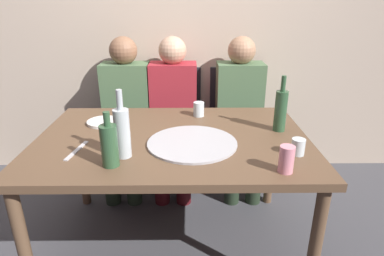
{
  "coord_description": "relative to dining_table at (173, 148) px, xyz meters",
  "views": [
    {
      "loc": [
        0.09,
        -1.65,
        1.44
      ],
      "look_at": [
        0.11,
        0.0,
        0.78
      ],
      "focal_mm": 30.7,
      "sensor_mm": 36.0,
      "label": 1
    }
  ],
  "objects": [
    {
      "name": "ground_plane",
      "position": [
        0.0,
        0.0,
        -0.65
      ],
      "size": [
        8.0,
        8.0,
        0.0
      ],
      "primitive_type": "plane",
      "color": "#424247"
    },
    {
      "name": "back_wall",
      "position": [
        0.0,
        1.09,
        0.65
      ],
      "size": [
        6.0,
        0.1,
        2.6
      ],
      "primitive_type": "cube",
      "color": "#BCA893",
      "rests_on": "ground_plane"
    },
    {
      "name": "dining_table",
      "position": [
        0.0,
        0.0,
        0.0
      ],
      "size": [
        1.48,
        1.0,
        0.73
      ],
      "color": "brown",
      "rests_on": "ground_plane"
    },
    {
      "name": "pizza_tray",
      "position": [
        0.11,
        -0.1,
        0.08
      ],
      "size": [
        0.47,
        0.47,
        0.01
      ],
      "primitive_type": "cylinder",
      "color": "#ADADB2",
      "rests_on": "dining_table"
    },
    {
      "name": "wine_bottle",
      "position": [
        -0.22,
        -0.24,
        0.2
      ],
      "size": [
        0.07,
        0.07,
        0.33
      ],
      "color": "#B2BCC1",
      "rests_on": "dining_table"
    },
    {
      "name": "beer_bottle",
      "position": [
        0.6,
        0.09,
        0.2
      ],
      "size": [
        0.07,
        0.07,
        0.32
      ],
      "color": "#2D5133",
      "rests_on": "dining_table"
    },
    {
      "name": "water_bottle",
      "position": [
        -0.26,
        -0.33,
        0.17
      ],
      "size": [
        0.08,
        0.08,
        0.26
      ],
      "color": "#2D5133",
      "rests_on": "dining_table"
    },
    {
      "name": "tumbler_near",
      "position": [
        0.15,
        0.34,
        0.12
      ],
      "size": [
        0.07,
        0.07,
        0.09
      ],
      "primitive_type": "cylinder",
      "color": "silver",
      "rests_on": "dining_table"
    },
    {
      "name": "tumbler_far",
      "position": [
        0.62,
        -0.22,
        0.11
      ],
      "size": [
        0.07,
        0.07,
        0.08
      ],
      "primitive_type": "cylinder",
      "color": "silver",
      "rests_on": "dining_table"
    },
    {
      "name": "soda_can",
      "position": [
        0.51,
        -0.39,
        0.13
      ],
      "size": [
        0.07,
        0.07,
        0.12
      ],
      "primitive_type": "cylinder",
      "color": "pink",
      "rests_on": "dining_table"
    },
    {
      "name": "plate_stack",
      "position": [
        -0.43,
        0.21,
        0.08
      ],
      "size": [
        0.2,
        0.2,
        0.02
      ],
      "primitive_type": "cylinder",
      "color": "white",
      "rests_on": "dining_table"
    },
    {
      "name": "table_knife",
      "position": [
        -0.47,
        -0.18,
        0.07
      ],
      "size": [
        0.06,
        0.22,
        0.01
      ],
      "primitive_type": "cube",
      "rotation": [
        0.0,
        0.0,
        1.4
      ],
      "color": "#B7B7BC",
      "rests_on": "dining_table"
    },
    {
      "name": "chair_left",
      "position": [
        -0.4,
        0.9,
        -0.14
      ],
      "size": [
        0.44,
        0.44,
        0.9
      ],
      "rotation": [
        0.0,
        0.0,
        3.14
      ],
      "color": "black",
      "rests_on": "ground_plane"
    },
    {
      "name": "chair_middle",
      "position": [
        -0.03,
        0.9,
        -0.14
      ],
      "size": [
        0.44,
        0.44,
        0.9
      ],
      "rotation": [
        0.0,
        0.0,
        3.14
      ],
      "color": "black",
      "rests_on": "ground_plane"
    },
    {
      "name": "chair_right",
      "position": [
        0.49,
        0.9,
        -0.14
      ],
      "size": [
        0.44,
        0.44,
        0.9
      ],
      "rotation": [
        0.0,
        0.0,
        3.14
      ],
      "color": "black",
      "rests_on": "ground_plane"
    },
    {
      "name": "guest_in_sweater",
      "position": [
        -0.4,
        0.75,
        -0.01
      ],
      "size": [
        0.36,
        0.56,
        1.17
      ],
      "rotation": [
        0.0,
        0.0,
        3.14
      ],
      "color": "#4C6B47",
      "rests_on": "ground_plane"
    },
    {
      "name": "guest_in_beanie",
      "position": [
        -0.03,
        0.75,
        -0.01
      ],
      "size": [
        0.36,
        0.56,
        1.17
      ],
      "rotation": [
        0.0,
        0.0,
        3.14
      ],
      "color": "maroon",
      "rests_on": "ground_plane"
    },
    {
      "name": "guest_by_wall",
      "position": [
        0.49,
        0.75,
        -0.01
      ],
      "size": [
        0.36,
        0.56,
        1.17
      ],
      "rotation": [
        0.0,
        0.0,
        3.14
      ],
      "color": "#4C6B47",
      "rests_on": "ground_plane"
    }
  ]
}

